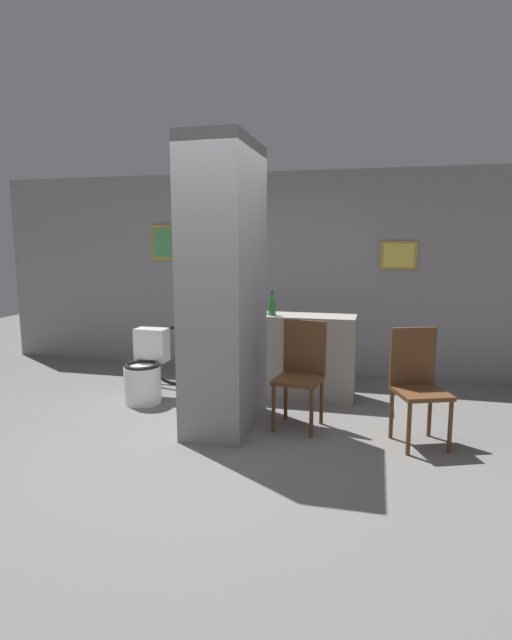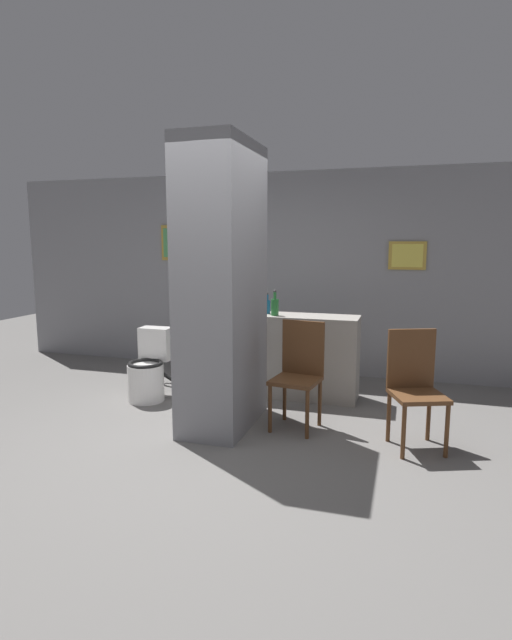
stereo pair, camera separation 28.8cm
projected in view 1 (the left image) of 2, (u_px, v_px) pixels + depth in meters
The scene contains 10 objects.
ground_plane at pixel (220, 447), 4.22m from camera, with size 14.00×14.00×0.00m, color slate.
wall_back at pixel (279, 273), 6.54m from camera, with size 8.00×0.09×2.60m.
pillar_center at pixel (224, 288), 4.54m from camera, with size 0.59×1.04×2.60m.
counter_shelf at pixel (295, 356), 5.56m from camera, with size 1.31×0.44×0.92m.
toilet at pixel (145, 372), 5.39m from camera, with size 0.39×0.55×0.77m.
chair_near_pillar at pixel (301, 369), 4.64m from camera, with size 0.46×0.46×0.99m.
chair_by_doorway at pixel (417, 381), 4.25m from camera, with size 0.53×0.53×0.99m.
bicycle at pixel (212, 357), 5.86m from camera, with size 1.65×0.42×0.79m.
bottle_tall at pixel (272, 306), 5.45m from camera, with size 0.08×0.08×0.28m.
bottle_short at pixel (264, 306), 5.58m from camera, with size 0.07×0.07×0.24m.
Camera 1 is at (1.24, -3.82, 1.72)m, focal length 28.00 mm.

